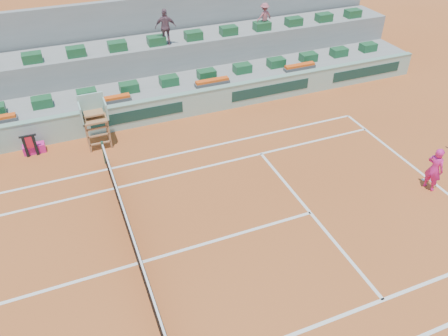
# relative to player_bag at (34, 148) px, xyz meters

# --- Properties ---
(ground) EXTENTS (90.00, 90.00, 0.00)m
(ground) POSITION_rel_player_bag_xyz_m (2.73, -7.94, -0.20)
(ground) COLOR #A24A1F
(ground) RESTS_ON ground
(seating_tier_lower) EXTENTS (36.00, 4.00, 1.20)m
(seating_tier_lower) POSITION_rel_player_bag_xyz_m (2.73, 2.76, 0.40)
(seating_tier_lower) COLOR gray
(seating_tier_lower) RESTS_ON ground
(seating_tier_upper) EXTENTS (36.00, 2.40, 2.60)m
(seating_tier_upper) POSITION_rel_player_bag_xyz_m (2.73, 4.36, 1.10)
(seating_tier_upper) COLOR gray
(seating_tier_upper) RESTS_ON ground
(stadium_back_wall) EXTENTS (36.00, 0.40, 4.40)m
(stadium_back_wall) POSITION_rel_player_bag_xyz_m (2.73, 5.96, 2.00)
(stadium_back_wall) COLOR gray
(stadium_back_wall) RESTS_ON ground
(player_bag) EXTENTS (0.91, 0.41, 0.41)m
(player_bag) POSITION_rel_player_bag_xyz_m (0.00, 0.00, 0.00)
(player_bag) COLOR #DD1C80
(player_bag) RESTS_ON ground
(spectator_mid) EXTENTS (1.14, 0.71, 1.81)m
(spectator_mid) POSITION_rel_player_bag_xyz_m (7.22, 3.56, 3.30)
(spectator_mid) COLOR #694651
(spectator_mid) RESTS_ON seating_tier_upper
(spectator_right) EXTENTS (0.99, 0.68, 1.41)m
(spectator_right) POSITION_rel_player_bag_xyz_m (12.90, 3.86, 3.10)
(spectator_right) COLOR #A15059
(spectator_right) RESTS_ON seating_tier_upper
(court_lines) EXTENTS (23.89, 11.09, 0.01)m
(court_lines) POSITION_rel_player_bag_xyz_m (2.73, -7.94, -0.20)
(court_lines) COLOR silver
(court_lines) RESTS_ON ground
(tennis_net) EXTENTS (0.10, 11.97, 1.10)m
(tennis_net) POSITION_rel_player_bag_xyz_m (2.73, -7.94, 0.32)
(tennis_net) COLOR black
(tennis_net) RESTS_ON ground
(advertising_hoarding) EXTENTS (36.00, 0.34, 1.26)m
(advertising_hoarding) POSITION_rel_player_bag_xyz_m (2.75, 0.55, 0.43)
(advertising_hoarding) COLOR #91B6A7
(advertising_hoarding) RESTS_ON ground
(umpire_chair) EXTENTS (1.10, 0.90, 2.40)m
(umpire_chair) POSITION_rel_player_bag_xyz_m (2.73, -0.45, 1.34)
(umpire_chair) COLOR #935E38
(umpire_chair) RESTS_ON ground
(seat_row_lower) EXTENTS (32.90, 0.60, 0.44)m
(seat_row_lower) POSITION_rel_player_bag_xyz_m (2.73, 1.86, 1.22)
(seat_row_lower) COLOR #1B512B
(seat_row_lower) RESTS_ON seating_tier_lower
(seat_row_upper) EXTENTS (32.90, 0.60, 0.44)m
(seat_row_upper) POSITION_rel_player_bag_xyz_m (2.73, 3.76, 2.62)
(seat_row_upper) COLOR #1B512B
(seat_row_upper) RESTS_ON seating_tier_upper
(flower_planters) EXTENTS (26.80, 0.36, 0.28)m
(flower_planters) POSITION_rel_player_bag_xyz_m (1.23, 1.06, 1.13)
(flower_planters) COLOR #4B4B4B
(flower_planters) RESTS_ON seating_tier_lower
(towel_rack) EXTENTS (0.69, 0.11, 1.03)m
(towel_rack) POSITION_rel_player_bag_xyz_m (-0.09, -0.24, 0.40)
(towel_rack) COLOR black
(towel_rack) RESTS_ON ground
(tennis_player) EXTENTS (0.58, 0.94, 2.28)m
(tennis_player) POSITION_rel_player_bag_xyz_m (14.17, -8.42, 0.72)
(tennis_player) COLOR #DD1C80
(tennis_player) RESTS_ON ground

